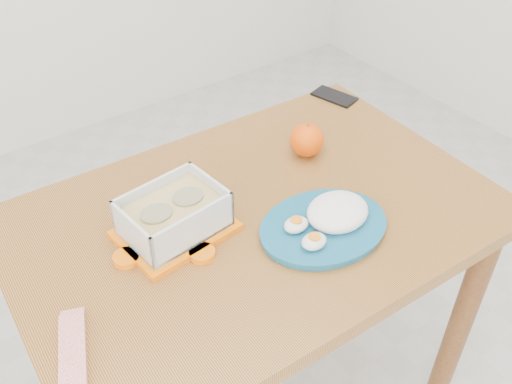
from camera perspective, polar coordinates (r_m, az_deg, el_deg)
dining_table at (r=1.34m, az=-0.00°, el=-5.85°), size 1.08×0.74×0.75m
food_container at (r=1.19m, az=-8.22°, el=-2.36°), size 0.25×0.20×0.10m
orange_fruit at (r=1.41m, az=5.12°, el=5.21°), size 0.08×0.08×0.08m
rice_plate at (r=1.21m, az=7.24°, el=-2.79°), size 0.31×0.31×0.08m
candy_bar at (r=1.05m, az=-17.84°, el=-15.47°), size 0.11×0.18×0.02m
smartphone at (r=1.68m, az=7.84°, el=9.44°), size 0.09×0.14×0.01m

